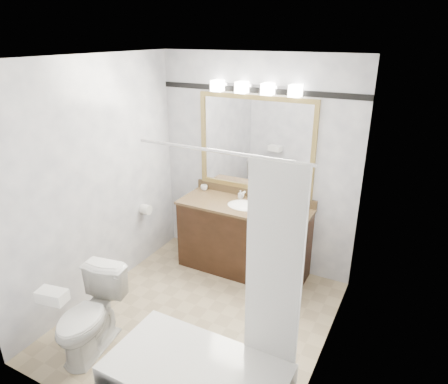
% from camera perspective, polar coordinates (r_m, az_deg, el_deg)
% --- Properties ---
extents(room, '(2.42, 2.62, 2.52)m').
position_cam_1_polar(room, '(3.57, -3.91, -1.85)').
color(room, tan).
rests_on(room, ground).
extents(vanity, '(1.53, 0.58, 0.97)m').
position_cam_1_polar(vanity, '(4.73, 2.81, -6.44)').
color(vanity, black).
rests_on(vanity, ground).
extents(mirror, '(1.40, 0.04, 1.10)m').
position_cam_1_polar(mirror, '(4.56, 4.48, 6.78)').
color(mirror, '#A58B4A').
rests_on(mirror, room).
extents(vanity_light_bar, '(1.02, 0.14, 0.12)m').
position_cam_1_polar(vanity_light_bar, '(4.39, 4.43, 14.63)').
color(vanity_light_bar, silver).
rests_on(vanity_light_bar, room).
extents(accent_stripe, '(2.40, 0.01, 0.06)m').
position_cam_1_polar(accent_stripe, '(4.46, 4.77, 14.29)').
color(accent_stripe, black).
rests_on(accent_stripe, room).
extents(bathtub, '(1.30, 0.75, 1.96)m').
position_cam_1_polar(bathtub, '(3.26, -3.35, -25.54)').
color(bathtub, white).
rests_on(bathtub, ground).
extents(tp_roll, '(0.11, 0.12, 0.12)m').
position_cam_1_polar(tp_roll, '(4.90, -11.11, -2.45)').
color(tp_roll, white).
rests_on(tp_roll, room).
extents(toilet, '(0.52, 0.78, 0.74)m').
position_cam_1_polar(toilet, '(3.85, -18.68, -16.38)').
color(toilet, white).
rests_on(toilet, ground).
extents(tissue_box, '(0.25, 0.17, 0.09)m').
position_cam_1_polar(tissue_box, '(3.46, -23.35, -13.47)').
color(tissue_box, white).
rests_on(tissue_box, toilet).
extents(coffee_maker, '(0.19, 0.22, 0.34)m').
position_cam_1_polar(coffee_maker, '(4.33, 9.79, -0.94)').
color(coffee_maker, black).
rests_on(coffee_maker, vanity).
extents(cup_left, '(0.09, 0.09, 0.07)m').
position_cam_1_polar(cup_left, '(4.97, -2.86, 0.64)').
color(cup_left, white).
rests_on(cup_left, vanity).
extents(soap_bottle_a, '(0.05, 0.06, 0.10)m').
position_cam_1_polar(soap_bottle_a, '(4.72, 2.38, -0.34)').
color(soap_bottle_a, white).
rests_on(soap_bottle_a, vanity).
extents(soap_bar, '(0.08, 0.06, 0.02)m').
position_cam_1_polar(soap_bar, '(4.63, 4.04, -1.37)').
color(soap_bar, beige).
rests_on(soap_bar, vanity).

